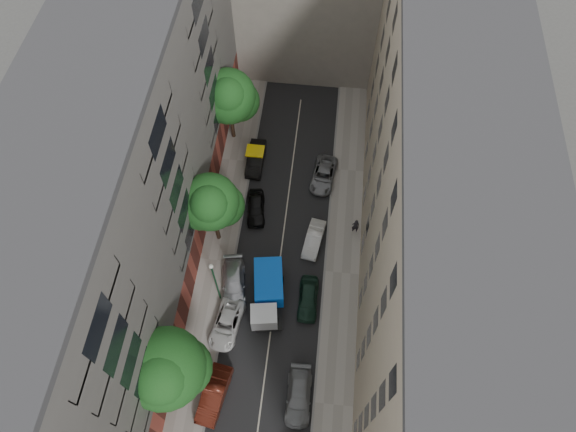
# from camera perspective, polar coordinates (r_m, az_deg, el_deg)

# --- Properties ---
(ground) EXTENTS (120.00, 120.00, 0.00)m
(ground) POSITION_cam_1_polar(r_m,az_deg,el_deg) (45.21, -1.00, -5.69)
(ground) COLOR #4C4C49
(ground) RESTS_ON ground
(road_surface) EXTENTS (8.00, 44.00, 0.02)m
(road_surface) POSITION_cam_1_polar(r_m,az_deg,el_deg) (45.20, -1.00, -5.69)
(road_surface) COLOR black
(road_surface) RESTS_ON ground
(sidewalk_left) EXTENTS (3.00, 44.00, 0.15)m
(sidewalk_left) POSITION_cam_1_polar(r_m,az_deg,el_deg) (45.82, -7.87, -4.91)
(sidewalk_left) COLOR gray
(sidewalk_left) RESTS_ON ground
(sidewalk_right) EXTENTS (3.00, 44.00, 0.15)m
(sidewalk_right) POSITION_cam_1_polar(r_m,az_deg,el_deg) (45.13, 5.99, -6.32)
(sidewalk_right) COLOR gray
(sidewalk_right) RESTS_ON ground
(building_left) EXTENTS (8.00, 44.00, 20.00)m
(building_left) POSITION_cam_1_polar(r_m,az_deg,el_deg) (38.82, -17.59, 2.41)
(building_left) COLOR #53514E
(building_left) RESTS_ON ground
(building_right) EXTENTS (8.00, 44.00, 20.00)m
(building_right) POSITION_cam_1_polar(r_m,az_deg,el_deg) (37.17, 15.84, -0.69)
(building_right) COLOR tan
(building_right) RESTS_ON ground
(tarp_truck) EXTENTS (3.06, 5.98, 2.62)m
(tarp_truck) POSITION_cam_1_polar(r_m,az_deg,el_deg) (42.72, -2.29, -8.54)
(tarp_truck) COLOR black
(tarp_truck) RESTS_ON ground
(car_left_1) EXTENTS (2.32, 4.78, 1.51)m
(car_left_1) POSITION_cam_1_polar(r_m,az_deg,el_deg) (41.46, -8.24, -19.04)
(car_left_1) COLOR #4B180F
(car_left_1) RESTS_ON ground
(car_left_2) EXTENTS (2.71, 4.82, 1.27)m
(car_left_2) POSITION_cam_1_polar(r_m,az_deg,el_deg) (42.92, -6.84, -11.82)
(car_left_2) COLOR silver
(car_left_2) RESTS_ON ground
(car_left_3) EXTENTS (2.75, 5.05, 1.39)m
(car_left_3) POSITION_cam_1_polar(r_m,az_deg,el_deg) (44.08, -6.05, -7.40)
(car_left_3) COLOR #B9B9BE
(car_left_3) RESTS_ON ground
(car_left_4) EXTENTS (2.15, 4.19, 1.36)m
(car_left_4) POSITION_cam_1_polar(r_m,az_deg,el_deg) (47.37, -3.60, 0.91)
(car_left_4) COLOR black
(car_left_4) RESTS_ON ground
(car_left_5) EXTENTS (1.58, 4.44, 1.46)m
(car_left_5) POSITION_cam_1_polar(r_m,az_deg,el_deg) (50.52, -3.61, 6.42)
(car_left_5) COLOR black
(car_left_5) RESTS_ON ground
(car_right_1) EXTENTS (1.95, 4.63, 1.33)m
(car_right_1) POSITION_cam_1_polar(r_m,az_deg,el_deg) (41.15, 1.20, -19.39)
(car_right_1) COLOR slate
(car_right_1) RESTS_ON ground
(car_right_2) EXTENTS (1.70, 4.13, 1.40)m
(car_right_2) POSITION_cam_1_polar(r_m,az_deg,el_deg) (43.33, 2.24, -9.16)
(car_right_2) COLOR black
(car_right_2) RESTS_ON ground
(car_right_3) EXTENTS (1.99, 4.11, 1.30)m
(car_right_3) POSITION_cam_1_polar(r_m,az_deg,el_deg) (45.76, 2.88, -2.57)
(car_right_3) COLOR silver
(car_right_3) RESTS_ON ground
(car_right_4) EXTENTS (2.66, 4.82, 1.28)m
(car_right_4) POSITION_cam_1_polar(r_m,az_deg,el_deg) (49.47, 3.97, 4.56)
(car_right_4) COLOR slate
(car_right_4) RESTS_ON ground
(tree_near) EXTENTS (5.80, 5.61, 9.27)m
(tree_near) POSITION_cam_1_polar(r_m,az_deg,el_deg) (36.68, -13.35, -16.37)
(tree_near) COLOR #382619
(tree_near) RESTS_ON sidewalk_left
(tree_mid) EXTENTS (5.07, 4.77, 8.67)m
(tree_mid) POSITION_cam_1_polar(r_m,az_deg,el_deg) (41.67, -8.51, 1.30)
(tree_mid) COLOR #382619
(tree_mid) RESTS_ON sidewalk_left
(tree_far) EXTENTS (5.45, 5.20, 8.42)m
(tree_far) POSITION_cam_1_polar(r_m,az_deg,el_deg) (48.96, -6.55, 12.86)
(tree_far) COLOR #382619
(tree_far) RESTS_ON sidewalk_left
(lamp_post) EXTENTS (0.36, 0.36, 6.47)m
(lamp_post) POSITION_cam_1_polar(r_m,az_deg,el_deg) (40.64, -8.14, -6.94)
(lamp_post) COLOR #17512E
(lamp_post) RESTS_ON sidewalk_left
(pedestrian) EXTENTS (0.71, 0.51, 1.81)m
(pedestrian) POSITION_cam_1_polar(r_m,az_deg,el_deg) (46.28, 7.51, -1.08)
(pedestrian) COLOR black
(pedestrian) RESTS_ON sidewalk_right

